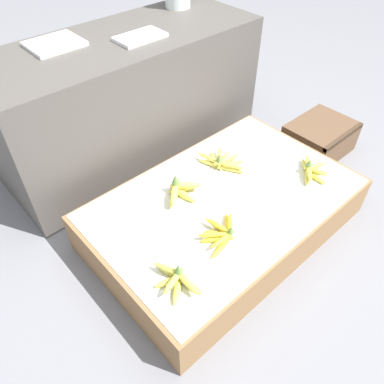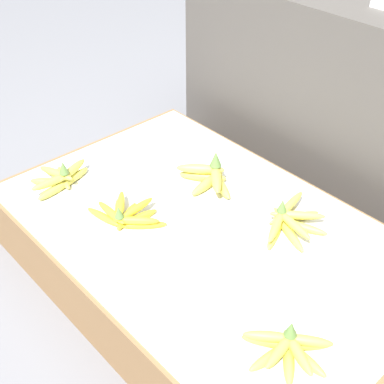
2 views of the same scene
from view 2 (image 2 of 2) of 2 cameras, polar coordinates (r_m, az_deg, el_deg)
ground_plane at (r=1.67m, az=1.52°, el=-9.43°), size 10.00×10.00×0.00m
display_platform at (r=1.59m, az=1.58°, el=-6.77°), size 1.23×0.79×0.21m
banana_bunch_front_left at (r=1.72m, az=-13.85°, el=1.44°), size 0.14×0.21×0.09m
banana_bunch_front_midleft at (r=1.54m, az=-7.07°, el=-2.44°), size 0.22×0.17×0.08m
banana_bunch_front_right at (r=1.23m, az=10.19°, el=-16.06°), size 0.20×0.19×0.09m
banana_bunch_middle_midleft at (r=1.67m, az=1.90°, el=1.66°), size 0.21×0.16×0.11m
banana_bunch_middle_midright at (r=1.53m, az=10.26°, el=-3.01°), size 0.18×0.25×0.09m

